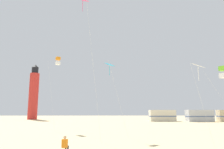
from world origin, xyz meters
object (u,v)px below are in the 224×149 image
(rv_van_silver, at_px, (199,116))
(kite_diamond_rainbow, at_px, (84,6))
(kite_diamond_cyan, at_px, (110,67))
(kite_diamond_white, at_px, (198,68))
(kite_box_orange, at_px, (58,61))
(kite_box_lime, at_px, (223,72))
(kite_flyer_standing, at_px, (65,144))
(lighthouse_distant, at_px, (34,93))
(rv_van_cream, at_px, (162,116))

(rv_van_silver, bearing_deg, kite_diamond_rainbow, -131.27)
(kite_diamond_rainbow, xyz_separation_m, kite_diamond_cyan, (2.51, 4.05, -4.96))
(kite_diamond_white, bearing_deg, kite_box_orange, 134.84)
(kite_diamond_white, bearing_deg, kite_diamond_cyan, 136.39)
(kite_diamond_white, xyz_separation_m, kite_diamond_cyan, (-6.78, 6.46, 1.38))
(kite_box_orange, xyz_separation_m, kite_box_lime, (18.47, -10.72, -3.55))
(kite_flyer_standing, bearing_deg, kite_diamond_cyan, -95.84)
(lighthouse_distant, bearing_deg, rv_van_cream, -17.23)
(kite_box_orange, relative_size, rv_van_cream, 1.62)
(kite_diamond_rainbow, distance_m, kite_box_lime, 14.71)
(kite_diamond_white, height_order, rv_van_cream, kite_diamond_white)
(kite_flyer_standing, xyz_separation_m, kite_diamond_white, (9.72, 1.85, 5.38))
(rv_van_cream, bearing_deg, lighthouse_distant, 161.31)
(kite_box_orange, bearing_deg, kite_flyer_standing, -74.04)
(kite_diamond_rainbow, distance_m, rv_van_silver, 42.89)
(kite_box_orange, relative_size, lighthouse_distant, 0.63)
(kite_diamond_white, distance_m, kite_diamond_cyan, 9.46)
(kite_diamond_cyan, distance_m, kite_box_lime, 11.25)
(kite_diamond_cyan, bearing_deg, rv_van_cream, 66.41)
(kite_diamond_white, bearing_deg, kite_flyer_standing, -169.22)
(kite_box_lime, bearing_deg, lighthouse_distant, 126.91)
(kite_box_lime, xyz_separation_m, lighthouse_distant, (-33.73, 44.91, 1.47))
(kite_diamond_cyan, distance_m, kite_box_orange, 11.32)
(lighthouse_distant, bearing_deg, kite_box_orange, -65.94)
(kite_flyer_standing, distance_m, kite_box_lime, 15.96)
(kite_diamond_rainbow, bearing_deg, kite_diamond_cyan, 58.21)
(rv_van_cream, distance_m, rv_van_silver, 8.84)
(kite_diamond_rainbow, height_order, kite_diamond_white, kite_diamond_rainbow)
(kite_box_lime, height_order, rv_van_silver, kite_box_lime)
(kite_diamond_white, bearing_deg, rv_van_silver, 66.67)
(kite_box_lime, xyz_separation_m, rv_van_silver, (11.32, 31.98, -4.97))
(kite_diamond_white, distance_m, rv_van_cream, 38.25)
(kite_box_lime, distance_m, rv_van_silver, 34.29)
(rv_van_cream, bearing_deg, kite_box_orange, -134.10)
(kite_flyer_standing, height_order, kite_diamond_rainbow, kite_diamond_rainbow)
(rv_van_silver, bearing_deg, kite_diamond_cyan, -131.89)
(kite_box_lime, height_order, rv_van_cream, kite_box_lime)
(rv_van_cream, height_order, rv_van_silver, same)
(kite_flyer_standing, bearing_deg, kite_diamond_white, -155.59)
(lighthouse_distant, bearing_deg, kite_diamond_cyan, -61.55)
(kite_diamond_rainbow, relative_size, rv_van_silver, 2.00)
(kite_box_lime, distance_m, rv_van_cream, 34.10)
(kite_box_orange, xyz_separation_m, rv_van_silver, (29.79, 21.26, -8.52))
(kite_diamond_rainbow, relative_size, lighthouse_distant, 0.79)
(kite_flyer_standing, bearing_deg, kite_box_lime, -144.32)
(kite_diamond_white, distance_m, kite_box_lime, 5.55)
(kite_flyer_standing, relative_size, kite_diamond_cyan, 0.15)
(kite_flyer_standing, bearing_deg, rv_van_silver, -110.14)
(kite_diamond_rainbow, distance_m, kite_diamond_cyan, 6.88)
(kite_diamond_cyan, bearing_deg, kite_diamond_rainbow, -121.79)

